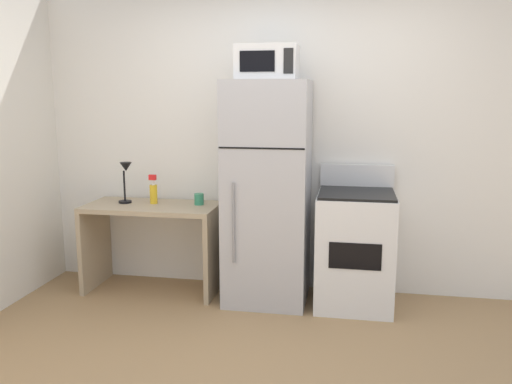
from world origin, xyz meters
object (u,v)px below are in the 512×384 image
object	(u,v)px
oven_range	(355,248)
microwave	(268,62)
coffee_mug	(199,199)
refrigerator	(267,193)
desk_lamp	(126,175)
desk	(153,231)
spray_bottle	(153,192)

from	to	relation	value
oven_range	microwave	bearing A→B (deg)	-177.85
coffee_mug	refrigerator	xyz separation A→B (m)	(0.60, -0.10, 0.09)
desk_lamp	refrigerator	distance (m)	1.23
desk_lamp	oven_range	size ratio (longest dim) A/B	0.32
desk	desk_lamp	bearing A→B (deg)	175.17
desk_lamp	oven_range	bearing A→B (deg)	-1.35
desk_lamp	microwave	world-z (taller)	microwave
refrigerator	oven_range	distance (m)	0.82
desk	refrigerator	bearing A→B (deg)	-1.78
desk	spray_bottle	size ratio (longest dim) A/B	4.49
refrigerator	oven_range	world-z (taller)	refrigerator
spray_bottle	microwave	world-z (taller)	microwave
refrigerator	spray_bottle	bearing A→B (deg)	175.26
microwave	oven_range	size ratio (longest dim) A/B	0.42
desk	spray_bottle	world-z (taller)	spray_bottle
desk	oven_range	distance (m)	1.70
refrigerator	microwave	world-z (taller)	microwave
refrigerator	microwave	bearing A→B (deg)	-89.67
spray_bottle	refrigerator	size ratio (longest dim) A/B	0.14
desk_lamp	microwave	size ratio (longest dim) A/B	0.77
microwave	spray_bottle	bearing A→B (deg)	174.05
spray_bottle	refrigerator	xyz separation A→B (m)	(1.00, -0.08, 0.04)
coffee_mug	microwave	world-z (taller)	microwave
desk_lamp	desk	bearing A→B (deg)	-4.83
spray_bottle	refrigerator	bearing A→B (deg)	-4.74
coffee_mug	spray_bottle	xyz separation A→B (m)	(-0.40, -0.02, 0.05)
microwave	coffee_mug	bearing A→B (deg)	168.21
spray_bottle	oven_range	xyz separation A→B (m)	(1.70, -0.08, -0.38)
spray_bottle	oven_range	bearing A→B (deg)	-2.61
desk	refrigerator	world-z (taller)	refrigerator
oven_range	spray_bottle	bearing A→B (deg)	177.39
coffee_mug	spray_bottle	size ratio (longest dim) A/B	0.38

